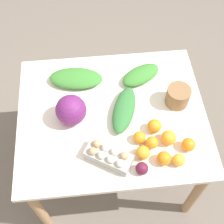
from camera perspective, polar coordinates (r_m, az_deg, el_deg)
name	(u,v)px	position (r m, az deg, el deg)	size (l,w,h in m)	color
ground_plane	(112,163)	(2.47, 0.00, -9.35)	(8.00, 8.00, 0.00)	#70665B
dining_table	(112,123)	(1.92, 0.00, -2.00)	(1.10, 0.93, 0.72)	silver
cabbage_purple	(71,110)	(1.76, -7.51, 0.36)	(0.18, 0.18, 0.18)	#6B2366
egg_carton	(109,156)	(1.66, -0.62, -8.00)	(0.27, 0.22, 0.09)	#A8A8A3
paper_bag	(178,96)	(1.87, 11.94, 2.85)	(0.14, 0.14, 0.12)	olive
greens_bunch_chard	(141,75)	(1.97, 5.29, 6.77)	(0.26, 0.13, 0.07)	#3D8433
greens_bunch_dandelion	(124,110)	(1.81, 2.23, 0.33)	(0.33, 0.12, 0.07)	#337538
greens_bunch_kale	(76,78)	(1.96, -6.60, 6.14)	(0.33, 0.16, 0.07)	#3D8433
beet_root	(142,168)	(1.64, 5.49, -10.24)	(0.07, 0.07, 0.07)	#5B1933
orange_0	(154,126)	(1.76, 7.76, -2.55)	(0.08, 0.08, 0.08)	orange
orange_1	(152,142)	(1.71, 7.32, -5.55)	(0.07, 0.07, 0.07)	orange
orange_2	(164,158)	(1.68, 9.49, -8.35)	(0.08, 0.08, 0.08)	orange
orange_3	(169,138)	(1.73, 10.32, -4.65)	(0.08, 0.08, 0.08)	orange
orange_4	(188,145)	(1.74, 13.80, -5.80)	(0.08, 0.08, 0.08)	orange
orange_5	(179,160)	(1.69, 12.11, -8.57)	(0.07, 0.07, 0.07)	#F9A833
orange_6	(143,153)	(1.68, 5.66, -7.41)	(0.08, 0.08, 0.08)	orange
orange_7	(139,137)	(1.72, 5.02, -4.65)	(0.07, 0.07, 0.07)	orange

